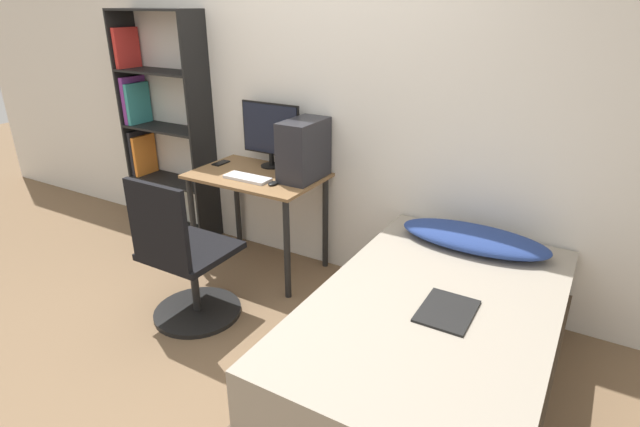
{
  "coord_description": "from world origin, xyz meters",
  "views": [
    {
      "loc": [
        1.84,
        -1.59,
        1.89
      ],
      "look_at": [
        0.47,
        0.72,
        0.75
      ],
      "focal_mm": 28.0,
      "sensor_mm": 36.0,
      "label": 1
    }
  ],
  "objects_px": {
    "office_chair": "(185,268)",
    "pc_tower": "(304,150)",
    "bed": "(431,346)",
    "keyboard": "(247,178)",
    "bookshelf": "(158,132)",
    "monitor": "(270,132)"
  },
  "relations": [
    {
      "from": "bed",
      "to": "pc_tower",
      "type": "relative_size",
      "value": 4.54
    },
    {
      "from": "bed",
      "to": "monitor",
      "type": "relative_size",
      "value": 3.78
    },
    {
      "from": "office_chair",
      "to": "keyboard",
      "type": "relative_size",
      "value": 2.86
    },
    {
      "from": "keyboard",
      "to": "pc_tower",
      "type": "bearing_deg",
      "value": 33.29
    },
    {
      "from": "bed",
      "to": "monitor",
      "type": "bearing_deg",
      "value": 152.01
    },
    {
      "from": "bookshelf",
      "to": "office_chair",
      "type": "relative_size",
      "value": 1.9
    },
    {
      "from": "office_chair",
      "to": "keyboard",
      "type": "bearing_deg",
      "value": 91.12
    },
    {
      "from": "bookshelf",
      "to": "bed",
      "type": "bearing_deg",
      "value": -16.32
    },
    {
      "from": "bookshelf",
      "to": "pc_tower",
      "type": "xyz_separation_m",
      "value": [
        1.5,
        -0.07,
        0.07
      ]
    },
    {
      "from": "bookshelf",
      "to": "bed",
      "type": "relative_size",
      "value": 0.99
    },
    {
      "from": "office_chair",
      "to": "pc_tower",
      "type": "bearing_deg",
      "value": 70.25
    },
    {
      "from": "keyboard",
      "to": "pc_tower",
      "type": "xyz_separation_m",
      "value": [
        0.33,
        0.22,
        0.2
      ]
    },
    {
      "from": "bookshelf",
      "to": "pc_tower",
      "type": "distance_m",
      "value": 1.51
    },
    {
      "from": "bookshelf",
      "to": "monitor",
      "type": "bearing_deg",
      "value": 2.03
    },
    {
      "from": "keyboard",
      "to": "office_chair",
      "type": "bearing_deg",
      "value": -88.88
    },
    {
      "from": "pc_tower",
      "to": "bookshelf",
      "type": "bearing_deg",
      "value": 177.23
    },
    {
      "from": "bed",
      "to": "keyboard",
      "type": "bearing_deg",
      "value": 161.9
    },
    {
      "from": "bookshelf",
      "to": "pc_tower",
      "type": "bearing_deg",
      "value": -2.77
    },
    {
      "from": "bookshelf",
      "to": "office_chair",
      "type": "xyz_separation_m",
      "value": [
        1.18,
        -0.96,
        -0.51
      ]
    },
    {
      "from": "bookshelf",
      "to": "keyboard",
      "type": "xyz_separation_m",
      "value": [
        1.17,
        -0.29,
        -0.12
      ]
    },
    {
      "from": "office_chair",
      "to": "bed",
      "type": "height_order",
      "value": "office_chair"
    },
    {
      "from": "monitor",
      "to": "pc_tower",
      "type": "xyz_separation_m",
      "value": [
        0.36,
        -0.11,
        -0.06
      ]
    }
  ]
}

